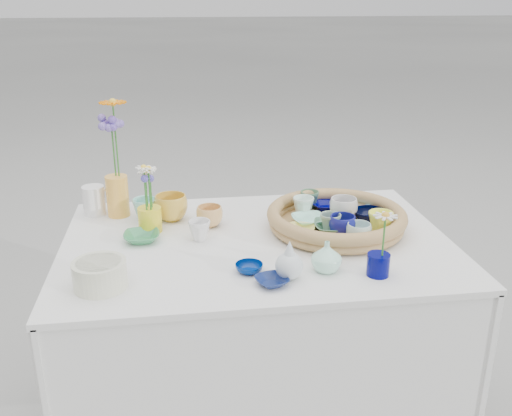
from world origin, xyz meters
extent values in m
imported|color=#00005A|center=(0.30, 0.20, 0.80)|extent=(0.14, 0.14, 0.03)
imported|color=black|center=(0.41, 0.08, 0.80)|extent=(0.15, 0.15, 0.04)
imported|color=#F8FF4B|center=(0.40, -0.04, 0.82)|extent=(0.10, 0.10, 0.08)
imported|color=#487658|center=(0.26, -0.01, 0.80)|extent=(0.15, 0.15, 0.03)
imported|color=gray|center=(0.24, -0.01, 0.82)|extent=(0.08, 0.08, 0.06)
imported|color=#A2EDD6|center=(0.19, 0.07, 0.80)|extent=(0.13, 0.13, 0.03)
imported|color=white|center=(0.19, 0.15, 0.82)|extent=(0.09, 0.09, 0.07)
imported|color=silver|center=(0.32, 0.10, 0.82)|extent=(0.13, 0.13, 0.08)
imported|color=#7BB7DB|center=(0.39, 0.17, 0.79)|extent=(0.11, 0.11, 0.02)
imported|color=navy|center=(0.27, -0.04, 0.82)|extent=(0.09, 0.09, 0.07)
imported|color=#E6D96A|center=(0.15, 0.00, 0.79)|extent=(0.12, 0.12, 0.02)
imported|color=#ADCDC7|center=(0.31, -0.10, 0.81)|extent=(0.10, 0.10, 0.06)
imported|color=#46714F|center=(0.23, 0.23, 0.81)|extent=(0.07, 0.07, 0.06)
imported|color=gold|center=(-0.28, 0.22, 0.81)|extent=(0.15, 0.15, 0.09)
imported|color=tan|center=(-0.14, 0.14, 0.80)|extent=(0.10, 0.10, 0.07)
imported|color=#378A55|center=(-0.37, 0.04, 0.78)|extent=(0.12, 0.12, 0.03)
imported|color=silver|center=(-0.19, 0.03, 0.80)|extent=(0.08, 0.08, 0.07)
imported|color=navy|center=(-0.05, -0.22, 0.78)|extent=(0.09, 0.09, 0.03)
imported|color=#84D6C5|center=(-0.37, 0.23, 0.81)|extent=(0.09, 0.09, 0.08)
imported|color=navy|center=(0.00, -0.31, 0.78)|extent=(0.11, 0.11, 0.02)
imported|color=#ABECCF|center=(0.17, -0.25, 0.81)|extent=(0.10, 0.10, 0.09)
cylinder|color=#000253|center=(0.31, -0.29, 0.80)|extent=(0.07, 0.07, 0.07)
cylinder|color=#FFB442|center=(-0.47, 0.29, 0.84)|extent=(0.09, 0.09, 0.15)
cylinder|color=yellow|center=(-0.35, 0.12, 0.81)|extent=(0.11, 0.11, 0.09)
camera|label=1|loc=(-0.24, -1.69, 1.52)|focal=40.00mm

